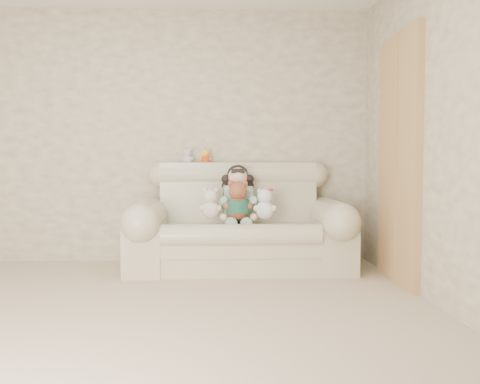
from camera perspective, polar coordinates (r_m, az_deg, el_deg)
name	(u,v)px	position (r m, az deg, el deg)	size (l,w,h in m)	color
floor	(96,342)	(3.17, -15.58, -15.57)	(5.00, 5.00, 0.00)	tan
wall_back	(151,136)	(5.48, -9.72, 6.07)	(4.50, 4.50, 0.00)	beige
sofa	(240,216)	(4.95, -0.05, -2.66)	(2.10, 0.95, 1.03)	beige
door_panel	(399,159)	(4.58, 17.08, 3.45)	(0.06, 0.90, 2.10)	#AD854A
seated_child	(238,194)	(5.01, -0.25, -0.26)	(0.36, 0.44, 0.59)	#33784F
brown_teddy	(238,196)	(4.79, -0.23, -0.47)	(0.27, 0.21, 0.43)	brown
white_cat	(265,201)	(4.82, 2.73, -0.95)	(0.22, 0.17, 0.34)	white
cream_teddy	(210,201)	(4.83, -3.27, -0.96)	(0.22, 0.17, 0.34)	beige
yellow_mini_bear	(205,155)	(5.30, -3.82, 4.07)	(0.12, 0.09, 0.18)	yellow
grey_mini_plush	(187,155)	(5.29, -5.81, 4.07)	(0.12, 0.09, 0.19)	silver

